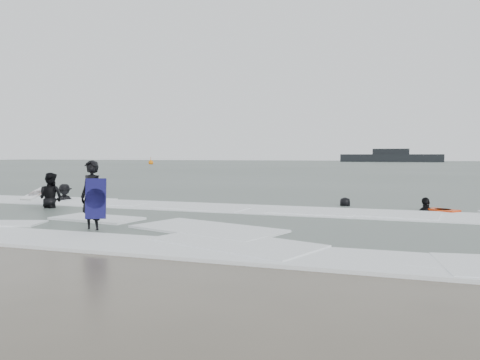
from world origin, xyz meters
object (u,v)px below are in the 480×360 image
(surfer_wading, at_px, (51,209))
(vessel_horizon, at_px, (391,157))
(surfer_centre, at_px, (92,232))
(surfer_right_far, at_px, (345,207))
(surfer_breaker, at_px, (65,202))
(buoy, at_px, (151,163))
(surfer_right_near, at_px, (426,212))

(surfer_wading, xyz_separation_m, vessel_horizon, (7.35, 126.41, 1.40))
(surfer_centre, xyz_separation_m, surfer_right_far, (5.14, 7.66, 0.00))
(surfer_breaker, height_order, buoy, buoy)
(surfer_breaker, xyz_separation_m, vessel_horizon, (8.64, 124.18, 1.40))
(surfer_breaker, relative_size, surfer_right_near, 0.96)
(surfer_centre, xyz_separation_m, surfer_breaker, (-5.75, 5.82, 0.00))
(surfer_centre, relative_size, surfer_right_far, 1.17)
(surfer_centre, bearing_deg, vessel_horizon, 98.69)
(surfer_centre, height_order, surfer_breaker, surfer_centre)
(surfer_centre, xyz_separation_m, buoy, (-43.14, 76.11, 0.42))
(surfer_right_near, xyz_separation_m, vessel_horizon, (-4.95, 122.96, 1.40))
(surfer_breaker, relative_size, vessel_horizon, 0.06)
(vessel_horizon, bearing_deg, buoy, -130.50)
(surfer_wading, relative_size, surfer_breaker, 1.16)
(surfer_right_near, distance_m, vessel_horizon, 123.06)
(surfer_wading, bearing_deg, buoy, -65.18)
(surfer_wading, distance_m, surfer_right_far, 10.42)
(buoy, bearing_deg, surfer_right_near, -53.57)
(surfer_wading, relative_size, vessel_horizon, 0.07)
(vessel_horizon, bearing_deg, surfer_wading, -93.33)
(surfer_right_near, height_order, buoy, buoy)
(surfer_wading, bearing_deg, vessel_horizon, -96.58)
(surfer_centre, relative_size, surfer_right_near, 1.08)
(surfer_wading, distance_m, buoy, 82.19)
(surfer_centre, xyz_separation_m, surfer_right_near, (7.84, 7.05, 0.00))
(surfer_wading, bearing_deg, surfer_breaker, -63.13)
(surfer_breaker, bearing_deg, surfer_wading, -106.17)
(surfer_right_far, height_order, vessel_horizon, vessel_horizon)
(surfer_breaker, relative_size, surfer_right_far, 1.04)
(surfer_right_far, bearing_deg, vessel_horizon, -117.70)
(surfer_right_near, relative_size, buoy, 1.00)
(surfer_breaker, height_order, surfer_right_far, surfer_breaker)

